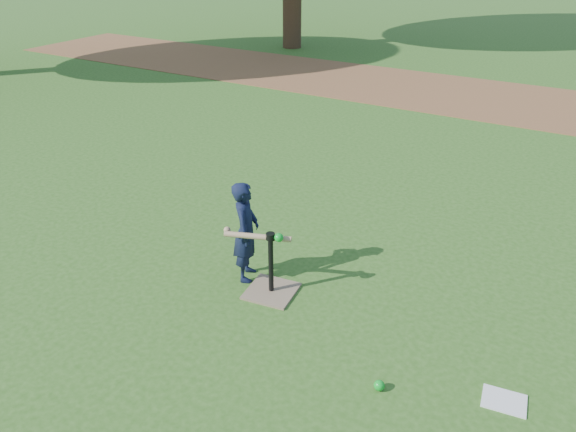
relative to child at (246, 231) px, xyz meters
The scene contains 7 objects.
ground 0.86m from the child, ahead, with size 80.00×80.00×0.00m, color #285116.
dirt_strip 7.49m from the child, 84.55° to the left, with size 24.00×3.00×0.01m, color brown.
child is the anchor object (origin of this frame).
wiffle_ball_ground 1.86m from the child, 24.19° to the right, with size 0.08×0.08×0.08m, color #0D9822.
clipboard 2.53m from the child, ahead, with size 0.30×0.23×0.01m, color silver.
batting_tee 0.52m from the child, 17.81° to the right, with size 0.48×0.48×0.61m.
swing_action 0.27m from the child, 29.47° to the right, with size 0.62×0.26×0.11m.
Camera 1 is at (1.90, -3.60, 2.98)m, focal length 35.00 mm.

